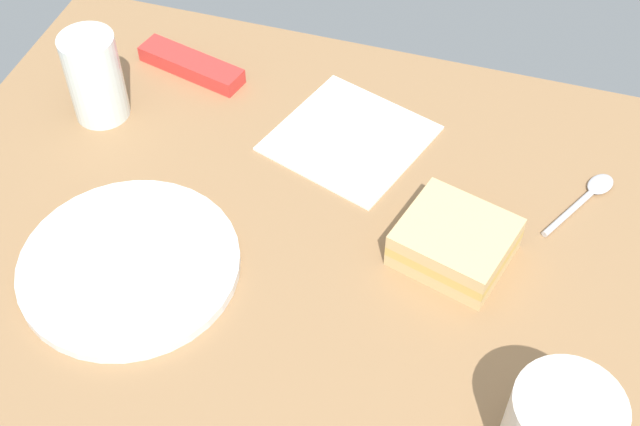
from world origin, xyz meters
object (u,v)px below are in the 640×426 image
Objects in this scene: spoon at (588,195)px; paper_napkin at (350,138)px; glass_of_milk at (95,79)px; plate_of_food at (129,265)px; snack_bar at (191,65)px; sandwich_main at (455,242)px.

spoon is 0.71× the size of paper_napkin.
plate_of_food is at bearing -56.95° from glass_of_milk.
spoon is 50.26cm from snack_bar.
plate_of_food is 24.85cm from glass_of_milk.
spoon is at bearing 3.34° from glass_of_milk.
spoon reaches higher than paper_napkin.
glass_of_milk is (-13.33, 20.48, 4.55)cm from plate_of_food.
snack_bar is (7.14, 10.29, -4.15)cm from glass_of_milk.
glass_of_milk is 0.69× the size of paper_napkin.
sandwich_main reaches higher than paper_napkin.
paper_napkin is (-14.87, 13.45, -2.05)cm from sandwich_main.
paper_napkin is at bearing 177.82° from spoon.
paper_napkin is at bearing 137.86° from sandwich_main.
sandwich_main is at bearing 20.16° from plate_of_food.
sandwich_main is at bearing -13.57° from snack_bar.
glass_of_milk is 30.23cm from paper_napkin.
glass_of_milk is at bearing 168.42° from sandwich_main.
glass_of_milk reaches higher than spoon.
plate_of_food is 1.73× the size of sandwich_main.
paper_napkin is (-27.42, 1.05, -0.23)cm from spoon.
snack_bar is (-6.18, 30.77, 0.40)cm from plate_of_food.
snack_bar is (-49.77, 6.97, 0.62)cm from spoon.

